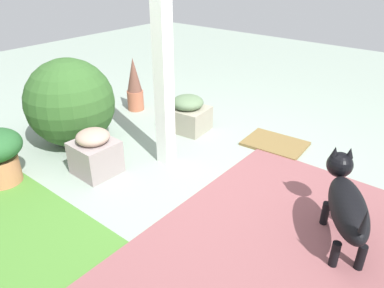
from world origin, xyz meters
TOP-DOWN VIEW (x-y plane):
  - ground_plane at (0.00, 0.00)m, footprint 12.00×12.00m
  - brick_path at (-1.13, 0.43)m, footprint 1.80×2.40m
  - porch_pillar at (0.35, 0.00)m, footprint 0.13×0.13m
  - stone_planter_nearest at (0.64, -0.68)m, footprint 0.47×0.42m
  - stone_planter_mid at (0.70, 0.55)m, footprint 0.38×0.37m
  - round_shrub at (1.36, 0.32)m, footprint 0.89×0.89m
  - terracotta_pot_spiky at (1.55, -0.72)m, footprint 0.21×0.21m
  - dog at (-1.33, 0.06)m, footprint 0.54×0.78m
  - doormat at (-0.31, -0.96)m, footprint 0.64×0.49m

SIDE VIEW (x-z plane):
  - ground_plane at x=0.00m, z-range 0.00..0.00m
  - brick_path at x=-1.13m, z-range 0.00..0.02m
  - doormat at x=-0.31m, z-range 0.00..0.03m
  - stone_planter_nearest at x=0.64m, z-range -0.01..0.40m
  - stone_planter_mid at x=0.70m, z-range -0.01..0.42m
  - terracotta_pot_spiky at x=1.55m, z-range -0.02..0.65m
  - dog at x=-1.33m, z-range 0.05..0.61m
  - round_shrub at x=1.36m, z-range 0.00..0.89m
  - porch_pillar at x=0.35m, z-range 0.00..2.05m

